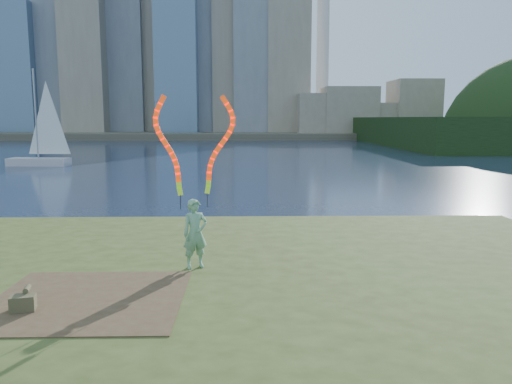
{
  "coord_description": "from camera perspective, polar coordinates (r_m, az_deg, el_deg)",
  "views": [
    {
      "loc": [
        0.47,
        -11.4,
        3.87
      ],
      "look_at": [
        0.76,
        1.0,
        2.03
      ],
      "focal_mm": 35.0,
      "sensor_mm": 36.0,
      "label": 1
    }
  ],
  "objects": [
    {
      "name": "grassy_knoll",
      "position": [
        9.78,
        -4.1,
        -12.73
      ],
      "size": [
        20.0,
        18.0,
        0.8
      ],
      "color": "#364418",
      "rests_on": "ground"
    },
    {
      "name": "ground",
      "position": [
        12.05,
        -3.57,
        -10.3
      ],
      "size": [
        320.0,
        320.0,
        0.0
      ],
      "primitive_type": "plane",
      "color": "#17233A",
      "rests_on": "ground"
    },
    {
      "name": "woman_with_ribbons",
      "position": [
        10.24,
        -7.06,
        -0.66
      ],
      "size": [
        1.82,
        0.81,
        3.84
      ],
      "rotation": [
        0.0,
        0.0,
        0.41
      ],
      "color": "#227933",
      "rests_on": "grassy_knoll"
    },
    {
      "name": "dirt_patch",
      "position": [
        9.15,
        -18.61,
        -11.53
      ],
      "size": [
        3.2,
        3.0,
        0.02
      ],
      "primitive_type": "cube",
      "color": "#47331E",
      "rests_on": "grassy_knoll"
    },
    {
      "name": "canvas_bag",
      "position": [
        8.98,
        -25.06,
        -11.36
      ],
      "size": [
        0.42,
        0.47,
        0.36
      ],
      "rotation": [
        0.0,
        0.0,
        0.22
      ],
      "color": "#444225",
      "rests_on": "grassy_knoll"
    },
    {
      "name": "far_shore",
      "position": [
        106.45,
        -1.63,
        6.67
      ],
      "size": [
        320.0,
        40.0,
        1.2
      ],
      "primitive_type": "cube",
      "color": "#4C4738",
      "rests_on": "ground"
    },
    {
      "name": "sailboat",
      "position": [
        44.43,
        -23.35,
        4.5
      ],
      "size": [
        5.22,
        1.99,
        7.85
      ],
      "rotation": [
        0.0,
        0.0,
        -0.09
      ],
      "color": "beige",
      "rests_on": "ground"
    }
  ]
}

